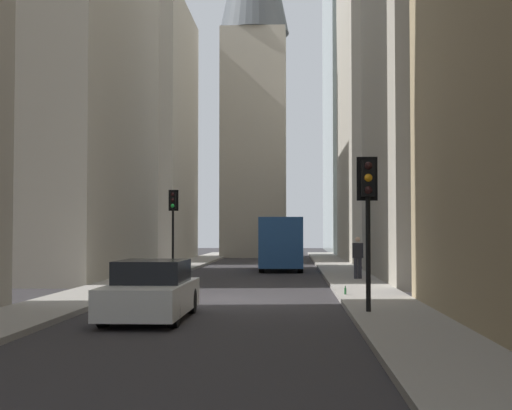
{
  "coord_description": "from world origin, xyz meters",
  "views": [
    {
      "loc": [
        -22.15,
        -2.01,
        2.12
      ],
      "look_at": [
        19.69,
        0.16,
        3.67
      ],
      "focal_mm": 49.98,
      "sensor_mm": 36.0,
      "label": 1
    }
  ],
  "objects": [
    {
      "name": "ground_plane",
      "position": [
        0.0,
        0.0,
        0.0
      ],
      "size": [
        135.0,
        135.0,
        0.0
      ],
      "primitive_type": "plane",
      "color": "#302D30"
    },
    {
      "name": "sidewalk_right",
      "position": [
        0.0,
        4.5,
        0.07
      ],
      "size": [
        90.0,
        2.2,
        0.14
      ],
      "primitive_type": "cube",
      "color": "gray",
      "rests_on": "ground_plane"
    },
    {
      "name": "sidewalk_left",
      "position": [
        0.0,
        -4.5,
        0.07
      ],
      "size": [
        90.0,
        2.2,
        0.14
      ],
      "primitive_type": "cube",
      "color": "gray",
      "rests_on": "ground_plane"
    },
    {
      "name": "building_left_far",
      "position": [
        28.42,
        -10.6,
        16.63
      ],
      "size": [
        14.56,
        10.0,
        33.26
      ],
      "color": "#A8A091",
      "rests_on": "ground_plane"
    },
    {
      "name": "building_right_far",
      "position": [
        28.49,
        10.6,
        9.22
      ],
      "size": [
        12.26,
        10.0,
        18.43
      ],
      "color": "#A8A091",
      "rests_on": "ground_plane"
    },
    {
      "name": "church_spire",
      "position": [
        36.52,
        1.19,
        17.1
      ],
      "size": [
        5.79,
        5.79,
        32.67
      ],
      "color": "#A8A091",
      "rests_on": "ground_plane"
    },
    {
      "name": "delivery_truck",
      "position": [
        16.65,
        -1.4,
        1.46
      ],
      "size": [
        6.46,
        2.25,
        2.84
      ],
      "color": "#285699",
      "rests_on": "ground_plane"
    },
    {
      "name": "sedan_white",
      "position": [
        -5.15,
        1.4,
        0.66
      ],
      "size": [
        4.3,
        1.78,
        1.42
      ],
      "color": "silver",
      "rests_on": "ground_plane"
    },
    {
      "name": "traffic_light_foreground",
      "position": [
        -4.41,
        -3.87,
        2.96
      ],
      "size": [
        0.43,
        0.52,
        3.84
      ],
      "color": "black",
      "rests_on": "sidewalk_left"
    },
    {
      "name": "traffic_light_midblock",
      "position": [
        14.75,
        4.25,
        3.19
      ],
      "size": [
        0.43,
        0.52,
        4.15
      ],
      "color": "black",
      "rests_on": "sidewalk_right"
    },
    {
      "name": "pedestrian",
      "position": [
        7.86,
        -4.72,
        1.09
      ],
      "size": [
        0.26,
        0.44,
        1.75
      ],
      "color": "#33333D",
      "rests_on": "sidewalk_left"
    },
    {
      "name": "discarded_bottle",
      "position": [
        0.35,
        -3.65,
        0.25
      ],
      "size": [
        0.07,
        0.07,
        0.27
      ],
      "color": "#236033",
      "rests_on": "sidewalk_left"
    }
  ]
}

